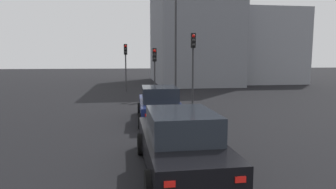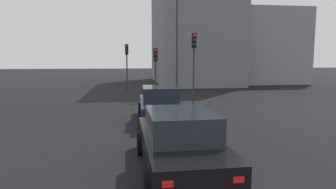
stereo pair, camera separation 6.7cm
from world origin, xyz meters
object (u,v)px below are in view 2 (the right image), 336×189
(car_navy_lead, at_px, (160,105))
(street_lamp_kerbside, at_px, (177,32))
(traffic_light_far_left, at_px, (156,63))
(traffic_light_near_right, at_px, (127,58))
(traffic_light_near_left, at_px, (194,54))
(car_black_second, at_px, (179,143))

(car_navy_lead, distance_m, street_lamp_kerbside, 11.49)
(street_lamp_kerbside, bearing_deg, traffic_light_far_left, 149.17)
(car_navy_lead, relative_size, traffic_light_near_right, 1.15)
(street_lamp_kerbside, bearing_deg, traffic_light_near_left, -178.88)
(car_navy_lead, height_order, traffic_light_near_left, traffic_light_near_left)
(car_black_second, distance_m, traffic_light_near_right, 18.78)
(traffic_light_near_left, height_order, traffic_light_near_right, traffic_light_near_left)
(car_navy_lead, height_order, street_lamp_kerbside, street_lamp_kerbside)
(traffic_light_near_left, relative_size, traffic_light_far_left, 1.24)
(traffic_light_far_left, bearing_deg, car_black_second, 3.30)
(car_black_second, relative_size, street_lamp_kerbside, 0.56)
(car_navy_lead, distance_m, traffic_light_near_right, 12.78)
(traffic_light_near_right, bearing_deg, street_lamp_kerbside, 58.77)
(traffic_light_far_left, bearing_deg, street_lamp_kerbside, 155.17)
(car_black_second, distance_m, traffic_light_far_left, 13.24)
(car_black_second, relative_size, traffic_light_near_left, 1.09)
(car_black_second, xyz_separation_m, traffic_light_near_right, (18.60, 1.35, 2.16))
(car_navy_lead, bearing_deg, traffic_light_near_right, 8.59)
(traffic_light_near_left, xyz_separation_m, traffic_light_far_left, (2.39, 2.14, -0.58))
(traffic_light_near_left, relative_size, traffic_light_near_right, 1.08)
(car_black_second, xyz_separation_m, street_lamp_kerbside, (16.50, -2.65, 4.21))
(car_navy_lead, relative_size, traffic_light_far_left, 1.32)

